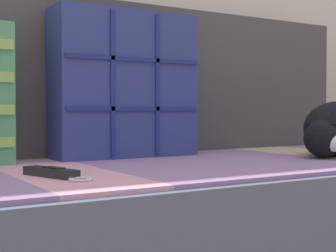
% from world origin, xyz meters
% --- Properties ---
extents(couch, '(2.13, 0.82, 0.43)m').
position_xyz_m(couch, '(0.00, 0.14, 0.21)').
color(couch, brown).
rests_on(couch, ground_plane).
extents(sofa_backrest, '(2.08, 0.14, 0.48)m').
position_xyz_m(sofa_backrest, '(0.00, 0.48, 0.67)').
color(sofa_backrest, '#474242').
rests_on(sofa_backrest, couch).
extents(throw_pillow_quilted, '(0.44, 0.14, 0.43)m').
position_xyz_m(throw_pillow_quilted, '(0.08, 0.33, 0.65)').
color(throw_pillow_quilted, navy).
rests_on(throw_pillow_quilted, couch).
extents(game_remote_near, '(0.10, 0.20, 0.02)m').
position_xyz_m(game_remote_near, '(-0.26, -0.01, 0.44)').
color(game_remote_near, black).
rests_on(game_remote_near, couch).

